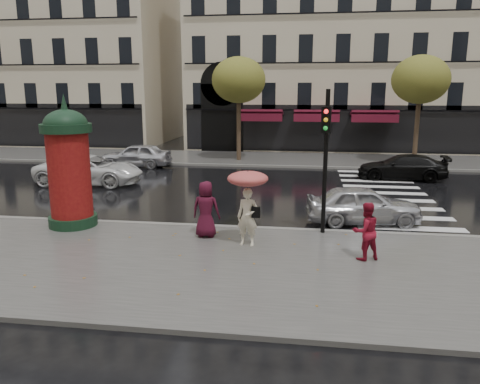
% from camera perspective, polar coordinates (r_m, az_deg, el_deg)
% --- Properties ---
extents(ground, '(160.00, 160.00, 0.00)m').
position_cam_1_polar(ground, '(13.06, -2.83, -8.47)').
color(ground, black).
rests_on(ground, ground).
extents(near_sidewalk, '(90.00, 7.00, 0.12)m').
position_cam_1_polar(near_sidewalk, '(12.58, -3.26, -9.02)').
color(near_sidewalk, '#474744').
rests_on(near_sidewalk, ground).
extents(far_sidewalk, '(90.00, 6.00, 0.12)m').
position_cam_1_polar(far_sidewalk, '(31.40, 3.73, 4.04)').
color(far_sidewalk, '#474744').
rests_on(far_sidewalk, ground).
extents(near_kerb, '(90.00, 0.25, 0.14)m').
position_cam_1_polar(near_kerb, '(15.84, -0.78, -4.39)').
color(near_kerb, slate).
rests_on(near_kerb, ground).
extents(far_kerb, '(90.00, 0.25, 0.14)m').
position_cam_1_polar(far_kerb, '(28.44, 3.26, 3.18)').
color(far_kerb, slate).
rests_on(far_kerb, ground).
extents(zebra_crossing, '(3.60, 11.75, 0.01)m').
position_cam_1_polar(zebra_crossing, '(22.37, 17.31, -0.11)').
color(zebra_crossing, silver).
rests_on(zebra_crossing, ground).
extents(bldg_far_corner, '(26.00, 14.00, 22.90)m').
position_cam_1_polar(bldg_far_corner, '(42.65, 13.86, 21.13)').
color(bldg_far_corner, '#B7A88C').
rests_on(bldg_far_corner, ground).
extents(bldg_far_left, '(24.00, 14.00, 22.90)m').
position_cam_1_polar(bldg_far_left, '(48.97, -23.19, 19.35)').
color(bldg_far_left, '#B7A88C').
rests_on(bldg_far_left, ground).
extents(tree_far_left, '(3.40, 3.40, 6.64)m').
position_cam_1_polar(tree_far_left, '(30.29, -0.16, 13.45)').
color(tree_far_left, '#38281C').
rests_on(tree_far_left, ground).
extents(tree_far_right, '(3.40, 3.40, 6.64)m').
position_cam_1_polar(tree_far_right, '(30.70, 21.15, 12.62)').
color(tree_far_right, '#38281C').
rests_on(tree_far_right, ground).
extents(woman_umbrella, '(1.19, 1.19, 2.30)m').
position_cam_1_polar(woman_umbrella, '(13.60, 0.95, -0.41)').
color(woman_umbrella, '#F1E6C6').
rests_on(woman_umbrella, near_sidewalk).
extents(woman_red, '(0.96, 0.87, 1.60)m').
position_cam_1_polar(woman_red, '(13.07, 15.06, -4.63)').
color(woman_red, maroon).
rests_on(woman_red, near_sidewalk).
extents(man_burgundy, '(0.89, 0.61, 1.77)m').
position_cam_1_polar(man_burgundy, '(14.58, -4.18, -2.09)').
color(man_burgundy, '#460E20').
rests_on(man_burgundy, near_sidewalk).
extents(morris_column, '(1.64, 1.64, 4.40)m').
position_cam_1_polar(morris_column, '(16.50, -20.15, 3.22)').
color(morris_column, black).
rests_on(morris_column, near_sidewalk).
extents(traffic_light, '(0.31, 0.44, 4.54)m').
position_cam_1_polar(traffic_light, '(14.77, 10.40, 5.30)').
color(traffic_light, black).
rests_on(traffic_light, near_sidewalk).
extents(car_silver, '(4.15, 2.11, 1.35)m').
position_cam_1_polar(car_silver, '(17.00, 14.77, -1.50)').
color(car_silver, silver).
rests_on(car_silver, ground).
extents(car_white, '(5.26, 2.55, 1.44)m').
position_cam_1_polar(car_white, '(24.41, -17.87, 2.59)').
color(car_white, white).
rests_on(car_white, ground).
extents(car_black, '(4.65, 2.21, 1.31)m').
position_cam_1_polar(car_black, '(25.93, 19.17, 2.90)').
color(car_black, black).
rests_on(car_black, ground).
extents(car_far_silver, '(4.26, 1.81, 1.44)m').
position_cam_1_polar(car_far_silver, '(29.11, -12.55, 4.40)').
color(car_far_silver, silver).
rests_on(car_far_silver, ground).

